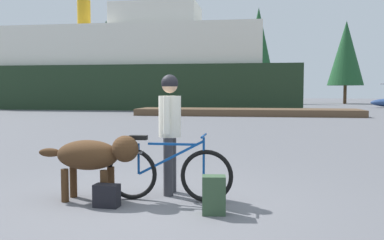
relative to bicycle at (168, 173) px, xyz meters
name	(u,v)px	position (x,y,z in m)	size (l,w,h in m)	color
ground_plane	(149,204)	(-0.20, -0.22, -0.38)	(160.00, 160.00, 0.00)	slate
bicycle	(168,173)	(0.00, 0.00, 0.00)	(1.75, 0.44, 0.91)	black
person_cyclist	(170,122)	(-0.05, 0.38, 0.65)	(0.32, 0.53, 1.72)	#333338
dog	(94,156)	(-0.98, -0.14, 0.23)	(1.42, 0.48, 0.90)	#472D19
backpack	(214,195)	(0.69, -0.52, -0.15)	(0.28, 0.20, 0.47)	#334C33
handbag_pannier	(107,196)	(-0.71, -0.42, -0.24)	(0.32, 0.18, 0.29)	black
dock_pier	(247,112)	(0.44, 20.26, -0.18)	(13.35, 2.95, 0.40)	brown
ferry_boat	(125,70)	(-9.99, 28.73, 2.84)	(28.69, 7.33, 9.07)	#1E331E
pine_tree_far_left	(106,49)	(-17.78, 45.24, 6.34)	(4.39, 4.39, 10.22)	#4C331E
pine_tree_center	(258,43)	(0.97, 44.67, 6.67)	(3.51, 3.51, 11.14)	#4C331E
pine_tree_far_right	(346,53)	(10.89, 45.44, 5.40)	(4.06, 4.06, 9.48)	#4C331E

